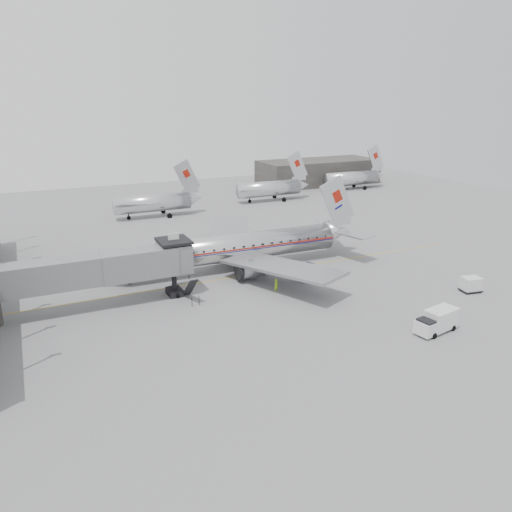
{
  "coord_description": "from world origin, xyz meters",
  "views": [
    {
      "loc": [
        -23.41,
        -47.51,
        21.46
      ],
      "look_at": [
        0.84,
        3.59,
        3.2
      ],
      "focal_mm": 35.0,
      "sensor_mm": 36.0,
      "label": 1
    }
  ],
  "objects_px": {
    "baggage_cart_navy": "(306,272)",
    "ramp_worker": "(276,285)",
    "airliner": "(237,247)",
    "baggage_cart_white": "(471,284)",
    "service_van": "(437,321)"
  },
  "relations": [
    {
      "from": "service_van",
      "to": "ramp_worker",
      "type": "bearing_deg",
      "value": 110.57
    },
    {
      "from": "baggage_cart_navy",
      "to": "baggage_cart_white",
      "type": "relative_size",
      "value": 1.09
    },
    {
      "from": "service_van",
      "to": "baggage_cart_white",
      "type": "relative_size",
      "value": 1.98
    },
    {
      "from": "airliner",
      "to": "baggage_cart_white",
      "type": "xyz_separation_m",
      "value": [
        20.91,
        -18.98,
        -1.91
      ]
    },
    {
      "from": "baggage_cart_white",
      "to": "ramp_worker",
      "type": "height_order",
      "value": "baggage_cart_white"
    },
    {
      "from": "baggage_cart_navy",
      "to": "ramp_worker",
      "type": "distance_m",
      "value": 5.51
    },
    {
      "from": "airliner",
      "to": "ramp_worker",
      "type": "xyz_separation_m",
      "value": [
        0.78,
        -9.42,
        -2.05
      ]
    },
    {
      "from": "baggage_cart_white",
      "to": "ramp_worker",
      "type": "bearing_deg",
      "value": 164.55
    },
    {
      "from": "service_van",
      "to": "baggage_cart_white",
      "type": "xyz_separation_m",
      "value": [
        11.11,
        6.01,
        -0.23
      ]
    },
    {
      "from": "baggage_cart_navy",
      "to": "airliner",
      "type": "bearing_deg",
      "value": 117.3
    },
    {
      "from": "airliner",
      "to": "ramp_worker",
      "type": "relative_size",
      "value": 22.94
    },
    {
      "from": "airliner",
      "to": "baggage_cart_navy",
      "type": "distance_m",
      "value": 9.62
    },
    {
      "from": "airliner",
      "to": "baggage_cart_navy",
      "type": "bearing_deg",
      "value": -50.02
    },
    {
      "from": "baggage_cart_navy",
      "to": "ramp_worker",
      "type": "relative_size",
      "value": 1.72
    },
    {
      "from": "baggage_cart_navy",
      "to": "baggage_cart_white",
      "type": "height_order",
      "value": "baggage_cart_navy"
    }
  ]
}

